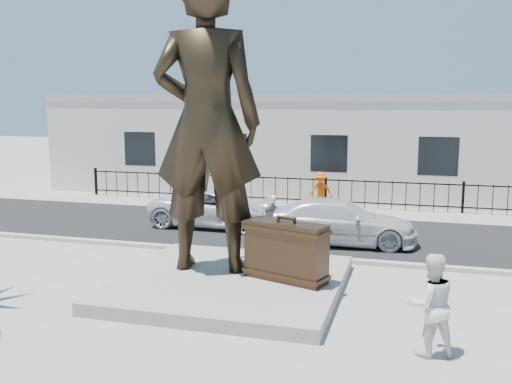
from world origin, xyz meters
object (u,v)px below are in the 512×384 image
at_px(statue, 207,123).
at_px(suitcase, 286,251).
at_px(tourist, 431,305).
at_px(car_white, 217,208).

bearing_deg(statue, suitcase, 161.88).
height_order(statue, tourist, statue).
height_order(statue, suitcase, statue).
bearing_deg(car_white, suitcase, -146.76).
relative_size(statue, car_white, 1.52).
distance_m(statue, car_white, 6.99).
bearing_deg(suitcase, tourist, -19.77).
relative_size(tourist, car_white, 0.39).
relative_size(suitcase, tourist, 1.06).
xyz_separation_m(statue, car_white, (-1.88, 5.89, -3.26)).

